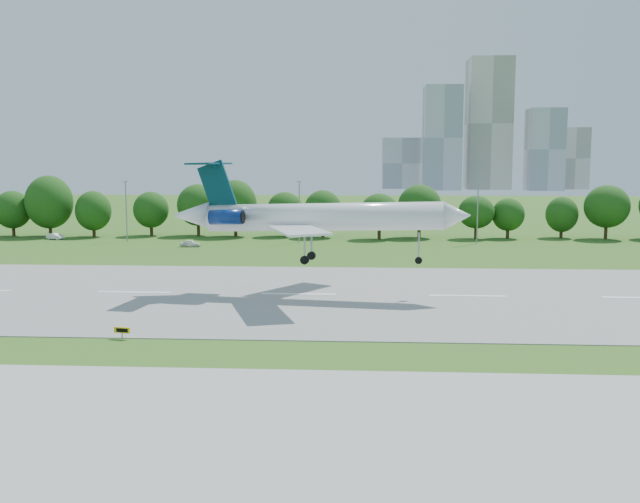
{
  "coord_description": "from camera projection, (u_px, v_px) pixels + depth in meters",
  "views": [
    {
      "loc": [
        27.58,
        -58.62,
        15.52
      ],
      "look_at": [
        22.97,
        18.0,
        6.09
      ],
      "focal_mm": 40.0,
      "sensor_mm": 36.0,
      "label": 1
    }
  ],
  "objects": [
    {
      "name": "airliner",
      "position": [
        309.0,
        216.0,
        84.19
      ],
      "size": [
        35.65,
        25.82,
        12.14
      ],
      "rotation": [
        0.0,
        -0.02,
        -0.12
      ],
      "color": "white",
      "rests_on": "ground"
    },
    {
      "name": "ground",
      "position": [
        43.0,
        345.0,
        61.62
      ],
      "size": [
        600.0,
        600.0,
        0.0
      ],
      "primitive_type": "plane",
      "color": "#325D18",
      "rests_on": "ground"
    },
    {
      "name": "taxi_sign_right",
      "position": [
        122.0,
        330.0,
        63.51
      ],
      "size": [
        1.53,
        0.47,
        1.07
      ],
      "rotation": [
        0.0,
        0.0,
        -0.2
      ],
      "color": "gray",
      "rests_on": "ground"
    },
    {
      "name": "skyline",
      "position": [
        481.0,
        140.0,
        438.93
      ],
      "size": [
        127.0,
        52.0,
        80.0
      ],
      "color": "#B2B2B7",
      "rests_on": "ground"
    },
    {
      "name": "runway",
      "position": [
        135.0,
        293.0,
        86.38
      ],
      "size": [
        400.0,
        45.0,
        0.08
      ],
      "primitive_type": "cube",
      "color": "gray",
      "rests_on": "ground"
    },
    {
      "name": "service_vehicle_b",
      "position": [
        190.0,
        243.0,
        134.52
      ],
      "size": [
        3.86,
        1.64,
        1.3
      ],
      "primitive_type": "imported",
      "rotation": [
        0.0,
        0.0,
        1.6
      ],
      "color": "white",
      "rests_on": "ground"
    },
    {
      "name": "tree_line",
      "position": [
        234.0,
        208.0,
        152.01
      ],
      "size": [
        288.4,
        8.4,
        10.4
      ],
      "color": "#382314",
      "rests_on": "ground"
    },
    {
      "name": "light_poles",
      "position": [
        212.0,
        210.0,
        142.24
      ],
      "size": [
        175.9,
        0.25,
        12.19
      ],
      "color": "gray",
      "rests_on": "ground"
    },
    {
      "name": "service_vehicle_a",
      "position": [
        55.0,
        236.0,
        147.52
      ],
      "size": [
        4.19,
        2.8,
        1.31
      ],
      "primitive_type": "imported",
      "rotation": [
        0.0,
        0.0,
        1.18
      ],
      "color": "white",
      "rests_on": "ground"
    }
  ]
}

